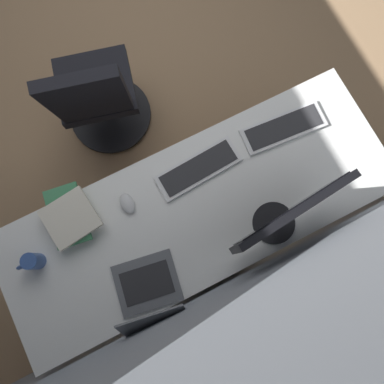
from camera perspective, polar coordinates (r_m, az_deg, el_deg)
name	(u,v)px	position (r m, az deg, el deg)	size (l,w,h in m)	color
wall_back	(349,256)	(1.25, 23.22, -9.19)	(4.62, 0.10, 2.60)	#8C939E
desk	(197,212)	(1.81, 0.71, -3.15)	(1.93, 0.68, 0.73)	white
drawer_pedestal	(188,229)	(2.11, -0.63, -5.74)	(0.40, 0.51, 0.69)	white
monitor_primary	(287,216)	(1.52, 14.58, -3.59)	(0.51, 0.20, 0.45)	black
laptop_leftmost	(150,298)	(1.68, -6.58, -16.08)	(0.33, 0.37, 0.23)	#595B60
keyboard_main	(198,169)	(1.77, 0.97, 3.67)	(0.43, 0.17, 0.02)	silver
keyboard_spare	(283,128)	(1.89, 14.05, 9.67)	(0.43, 0.17, 0.02)	silver
mouse_main	(127,203)	(1.75, -10.05, -1.75)	(0.06, 0.10, 0.03)	silver
book_stack_near	(69,218)	(1.78, -18.61, -3.89)	(0.25, 0.30, 0.08)	beige
coffee_mug	(33,262)	(1.81, -23.56, -9.90)	(0.11, 0.07, 0.11)	#335193
office_chair	(98,98)	(2.28, -14.48, 14.00)	(0.56, 0.59, 0.97)	black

